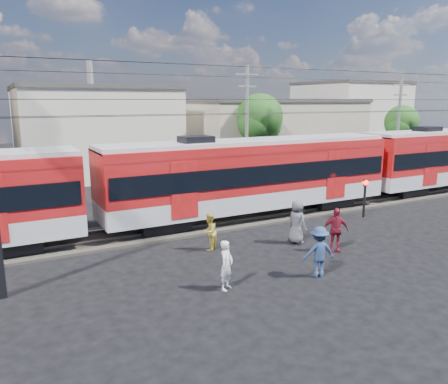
{
  "coord_description": "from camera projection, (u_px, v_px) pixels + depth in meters",
  "views": [
    {
      "loc": [
        -9.87,
        -11.24,
        6.15
      ],
      "look_at": [
        -1.16,
        5.0,
        2.28
      ],
      "focal_mm": 35.0,
      "sensor_mm": 36.0,
      "label": 1
    }
  ],
  "objects": [
    {
      "name": "pedestrian_d",
      "position": [
        335.0,
        230.0,
        17.96
      ],
      "size": [
        1.18,
        0.87,
        1.86
      ],
      "primitive_type": "imported",
      "rotation": [
        0.0,
        0.0,
        -0.43
      ],
      "color": "maroon",
      "rests_on": "ground"
    },
    {
      "name": "ground",
      "position": [
        319.0,
        277.0,
        15.52
      ],
      "size": [
        120.0,
        120.0,
        0.0
      ],
      "primitive_type": "plane",
      "color": "black",
      "rests_on": "ground"
    },
    {
      "name": "utility_pole_east",
      "position": [
        398.0,
        124.0,
        35.97
      ],
      "size": [
        1.8,
        0.24,
        8.0
      ],
      "color": "slate",
      "rests_on": "ground"
    },
    {
      "name": "building_midwest",
      "position": [
        93.0,
        130.0,
        37.13
      ],
      "size": [
        12.24,
        12.24,
        7.3
      ],
      "color": "beige",
      "rests_on": "ground"
    },
    {
      "name": "pedestrian_a",
      "position": [
        226.0,
        265.0,
        14.35
      ],
      "size": [
        0.73,
        0.69,
        1.68
      ],
      "primitive_type": "imported",
      "rotation": [
        0.0,
        0.0,
        0.64
      ],
      "color": "silver",
      "rests_on": "ground"
    },
    {
      "name": "tree_near",
      "position": [
        261.0,
        120.0,
        34.42
      ],
      "size": [
        3.82,
        3.64,
        6.72
      ],
      "color": "#382619",
      "rests_on": "ground"
    },
    {
      "name": "car_silver",
      "position": [
        431.0,
        163.0,
        38.67
      ],
      "size": [
        4.63,
        2.33,
        1.51
      ],
      "primitive_type": "imported",
      "rotation": [
        0.0,
        0.0,
        1.44
      ],
      "color": "silver",
      "rests_on": "ground"
    },
    {
      "name": "catenary",
      "position": [
        23.0,
        126.0,
        17.37
      ],
      "size": [
        70.0,
        9.3,
        7.52
      ],
      "color": "black",
      "rests_on": "ground"
    },
    {
      "name": "building_mideast",
      "position": [
        269.0,
        132.0,
        42.05
      ],
      "size": [
        16.32,
        10.2,
        6.3
      ],
      "color": "tan",
      "rests_on": "ground"
    },
    {
      "name": "rail_near",
      "position": [
        223.0,
        223.0,
        21.74
      ],
      "size": [
        70.0,
        0.12,
        0.12
      ],
      "primitive_type": "cube",
      "color": "#59544C",
      "rests_on": "track_bed"
    },
    {
      "name": "track_bed",
      "position": [
        216.0,
        221.0,
        22.41
      ],
      "size": [
        70.0,
        3.4,
        0.12
      ],
      "primitive_type": "cube",
      "color": "#2D2823",
      "rests_on": "ground"
    },
    {
      "name": "rail_far",
      "position": [
        210.0,
        216.0,
        23.03
      ],
      "size": [
        70.0,
        0.12,
        0.12
      ],
      "primitive_type": "cube",
      "color": "#59544C",
      "rests_on": "track_bed"
    },
    {
      "name": "crossing_signal",
      "position": [
        365.0,
        191.0,
        23.18
      ],
      "size": [
        0.3,
        0.3,
        2.08
      ],
      "color": "black",
      "rests_on": "ground"
    },
    {
      "name": "pedestrian_e",
      "position": [
        297.0,
        222.0,
        19.03
      ],
      "size": [
        0.81,
        1.05,
        1.92
      ],
      "primitive_type": "imported",
      "rotation": [
        0.0,
        0.0,
        1.8
      ],
      "color": "#535459",
      "rests_on": "ground"
    },
    {
      "name": "pedestrian_b",
      "position": [
        209.0,
        232.0,
        18.16
      ],
      "size": [
        0.98,
        0.97,
        1.6
      ],
      "primitive_type": "imported",
      "rotation": [
        0.0,
        0.0,
        3.87
      ],
      "color": "gold",
      "rests_on": "ground"
    },
    {
      "name": "pedestrian_c",
      "position": [
        319.0,
        252.0,
        15.39
      ],
      "size": [
        1.32,
        0.96,
        1.84
      ],
      "primitive_type": "imported",
      "rotation": [
        0.0,
        0.0,
        2.89
      ],
      "color": "navy",
      "rests_on": "ground"
    },
    {
      "name": "commuter_train",
      "position": [
        255.0,
        173.0,
        23.01
      ],
      "size": [
        50.3,
        3.08,
        4.17
      ],
      "color": "black",
      "rests_on": "ground"
    },
    {
      "name": "building_east",
      "position": [
        349.0,
        118.0,
        51.77
      ],
      "size": [
        10.2,
        10.2,
        8.3
      ],
      "color": "beige",
      "rests_on": "ground"
    },
    {
      "name": "tree_far",
      "position": [
        402.0,
        124.0,
        40.64
      ],
      "size": [
        3.36,
        3.12,
        5.76
      ],
      "color": "#382619",
      "rests_on": "ground"
    },
    {
      "name": "utility_pole_mid",
      "position": [
        247.0,
        124.0,
        30.31
      ],
      "size": [
        1.8,
        0.24,
        8.5
      ],
      "color": "slate",
      "rests_on": "ground"
    }
  ]
}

